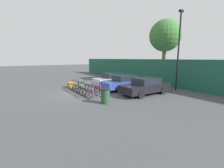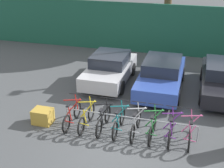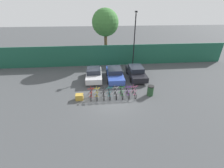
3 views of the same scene
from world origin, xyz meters
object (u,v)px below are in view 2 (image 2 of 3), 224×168
at_px(car_black, 223,79).
at_px(bicycle_black, 103,120).
at_px(bike_rack, 129,119).
at_px(bicycle_teal, 119,122).
at_px(cargo_crate, 43,116).
at_px(bicycle_green, 153,127).
at_px(bicycle_red, 72,115).
at_px(bicycle_silver, 136,125).
at_px(bicycle_yellow, 86,118).
at_px(car_silver, 110,68).
at_px(bicycle_purple, 171,130).
at_px(bicycle_pink, 190,133).
at_px(car_blue, 161,75).

bearing_deg(car_black, bicycle_black, -134.41).
distance_m(bike_rack, bicycle_teal, 0.39).
height_order(bicycle_teal, cargo_crate, bicycle_teal).
bearing_deg(bicycle_green, bicycle_black, -179.28).
bearing_deg(bicycle_green, bicycle_teal, -179.28).
bearing_deg(car_black, bicycle_red, -141.58).
distance_m(bicycle_black, bicycle_teal, 0.56).
height_order(bicycle_black, bicycle_silver, same).
height_order(bicycle_yellow, car_silver, car_silver).
distance_m(bicycle_red, bicycle_green, 2.94).
distance_m(bicycle_red, bicycle_yellow, 0.56).
height_order(bicycle_red, cargo_crate, bicycle_red).
distance_m(bicycle_green, car_silver, 4.91).
xyz_separation_m(bicycle_black, bicycle_silver, (1.16, 0.00, 0.00)).
xyz_separation_m(car_silver, cargo_crate, (-1.34, -4.27, -0.41)).
bearing_deg(bike_rack, bicycle_purple, -5.78).
distance_m(bicycle_teal, bicycle_silver, 0.60).
height_order(bicycle_black, bicycle_purple, same).
height_order(bicycle_black, bicycle_green, same).
bearing_deg(bicycle_pink, bicycle_black, -176.40).
relative_size(bicycle_black, car_black, 0.38).
height_order(bicycle_red, bicycle_yellow, same).
distance_m(bicycle_yellow, bicycle_pink, 3.63).
relative_size(car_black, cargo_crate, 6.48).
distance_m(bicycle_purple, car_silver, 5.28).
height_order(bicycle_purple, car_silver, car_silver).
bearing_deg(bicycle_pink, car_black, 78.15).
relative_size(car_silver, car_black, 0.87).
distance_m(bicycle_pink, cargo_crate, 5.27).
bearing_deg(car_black, bicycle_yellow, -138.48).
xyz_separation_m(bicycle_black, car_black, (4.16, 4.25, 0.31)).
bearing_deg(bicycle_black, bicycle_yellow, 176.42).
distance_m(bicycle_yellow, cargo_crate, 1.66).
bearing_deg(car_blue, bicycle_green, -86.50).
bearing_deg(bicycle_teal, bicycle_green, 1.80).
xyz_separation_m(car_silver, car_black, (5.11, 0.16, 0.00)).
height_order(bicycle_teal, bicycle_pink, same).
distance_m(bicycle_black, bicycle_purple, 2.37).
bearing_deg(bike_rack, bicycle_green, -9.90).
bearing_deg(bicycle_teal, bicycle_purple, 1.80).
bearing_deg(car_blue, bicycle_purple, -77.78).
xyz_separation_m(bicycle_yellow, cargo_crate, (-1.65, -0.18, -0.10)).
xyz_separation_m(bicycle_purple, cargo_crate, (-4.65, -0.18, -0.10)).
bearing_deg(car_silver, bicycle_green, -56.64).
height_order(bicycle_silver, cargo_crate, bicycle_silver).
relative_size(bicycle_black, bicycle_teal, 1.00).
bearing_deg(bicycle_green, car_silver, 124.08).
xyz_separation_m(bike_rack, bicycle_silver, (0.26, -0.15, -0.12)).
xyz_separation_m(bicycle_purple, car_silver, (-3.31, 4.09, 0.31)).
relative_size(bicycle_yellow, car_black, 0.38).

